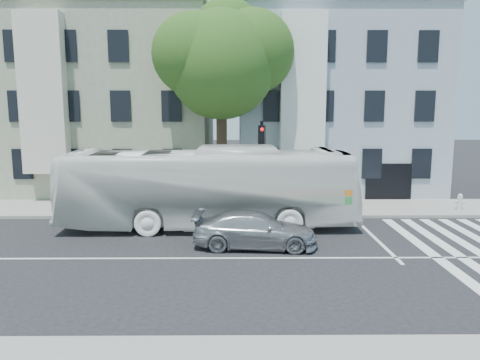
{
  "coord_description": "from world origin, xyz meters",
  "views": [
    {
      "loc": [
        0.77,
        -16.11,
        5.39
      ],
      "look_at": [
        0.92,
        2.82,
        2.4
      ],
      "focal_mm": 35.0,
      "sensor_mm": 36.0,
      "label": 1
    }
  ],
  "objects_px": {
    "sedan": "(255,230)",
    "bus": "(209,188)",
    "traffic_signal": "(262,155)",
    "fire_hydrant": "(460,201)"
  },
  "relations": [
    {
      "from": "sedan",
      "to": "bus",
      "type": "bearing_deg",
      "value": 36.79
    },
    {
      "from": "sedan",
      "to": "traffic_signal",
      "type": "relative_size",
      "value": 1.02
    },
    {
      "from": "traffic_signal",
      "to": "fire_hydrant",
      "type": "distance_m",
      "value": 10.52
    },
    {
      "from": "bus",
      "to": "sedan",
      "type": "height_order",
      "value": "bus"
    },
    {
      "from": "bus",
      "to": "sedan",
      "type": "bearing_deg",
      "value": -148.72
    },
    {
      "from": "bus",
      "to": "fire_hydrant",
      "type": "distance_m",
      "value": 13.05
    },
    {
      "from": "sedan",
      "to": "fire_hydrant",
      "type": "height_order",
      "value": "sedan"
    },
    {
      "from": "fire_hydrant",
      "to": "traffic_signal",
      "type": "bearing_deg",
      "value": -176.18
    },
    {
      "from": "bus",
      "to": "sedan",
      "type": "xyz_separation_m",
      "value": [
        1.94,
        -3.02,
        -1.13
      ]
    },
    {
      "from": "sedan",
      "to": "fire_hydrant",
      "type": "relative_size",
      "value": 5.72
    }
  ]
}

